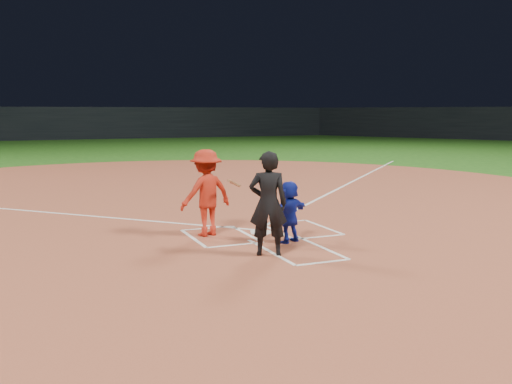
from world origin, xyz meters
name	(u,v)px	position (x,y,z in m)	size (l,w,h in m)	color
ground	(261,233)	(0.00, 0.00, 0.00)	(120.00, 120.00, 0.00)	#205615
home_plate_dirt	(188,197)	(0.00, 6.00, 0.01)	(28.00, 28.00, 0.01)	brown
stadium_wall_far	(70,123)	(0.00, 48.00, 1.60)	(80.00, 1.20, 3.20)	black
home_plate	(261,232)	(0.00, 0.00, 0.02)	(0.60, 0.60, 0.02)	silver
catcher	(289,212)	(0.16, -1.08, 0.65)	(1.19, 0.38, 1.28)	#1424A8
umpire	(268,204)	(-0.69, -1.91, 1.00)	(0.72, 0.47, 1.97)	black
chalk_markings	(194,199)	(0.00, 5.29, 0.01)	(28.35, 17.32, 0.01)	white
batter_at_plate	(206,193)	(-1.22, 0.21, 0.96)	(1.55, 0.99, 1.89)	#B52414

